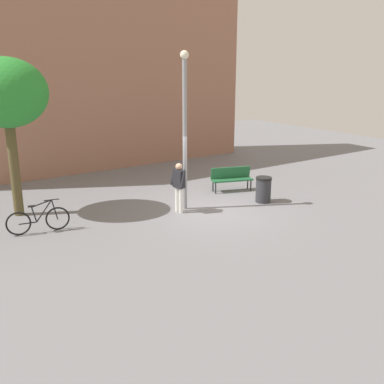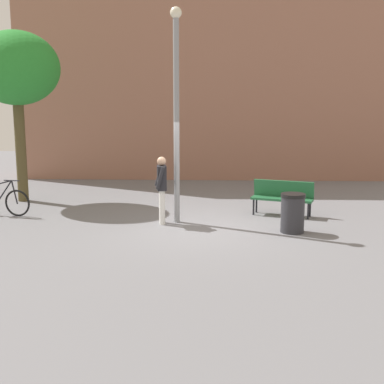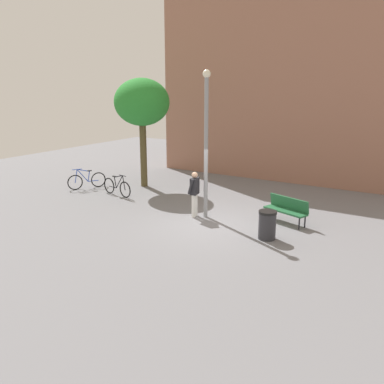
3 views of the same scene
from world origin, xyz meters
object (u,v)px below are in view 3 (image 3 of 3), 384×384
person_by_lamppost (195,191)px  park_bench (287,208)px  lamppost (206,137)px  bicycle_black (117,187)px  bicycle_blue (87,180)px  trash_bin (267,225)px  plaza_tree (142,103)px

person_by_lamppost → park_bench: bearing=19.1°
lamppost → person_by_lamppost: size_ratio=3.11×
lamppost → bicycle_black: lamppost is taller
bicycle_blue → trash_bin: 9.71m
park_bench → bicycle_blue: size_ratio=1.02×
lamppost → plaza_tree: lamppost is taller
park_bench → bicycle_black: (-7.51, -0.33, -0.16)m
lamppost → person_by_lamppost: (-0.36, -0.18, -1.96)m
bicycle_blue → bicycle_black: (2.05, -0.21, 0.00)m
trash_bin → bicycle_black: bearing=168.9°
person_by_lamppost → plaza_tree: (-4.48, 2.74, 2.92)m
lamppost → person_by_lamppost: bearing=-153.4°
bicycle_black → bicycle_blue: bearing=174.3°
plaza_tree → bicycle_blue: plaza_tree is taller
plaza_tree → trash_bin: bearing=-24.6°
plaza_tree → person_by_lamppost: bearing=-31.4°
park_bench → bicycle_blue: (-9.57, -0.12, -0.16)m
bicycle_black → park_bench: bearing=2.5°
person_by_lamppost → trash_bin: bearing=-13.3°
park_bench → bicycle_black: bicycle_black is taller
lamppost → bicycle_black: 5.43m
park_bench → trash_bin: bearing=-90.0°
bicycle_black → plaza_tree: bearing=92.2°
lamppost → trash_bin: 3.80m
trash_bin → park_bench: bearing=90.0°
person_by_lamppost → bicycle_blue: bearing=171.6°
bicycle_blue → lamppost: bearing=-6.4°
park_bench → lamppost: bearing=-162.0°
plaza_tree → trash_bin: size_ratio=5.48×
lamppost → park_bench: bearing=18.0°
park_bench → plaza_tree: 8.46m
person_by_lamppost → plaza_tree: 6.01m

